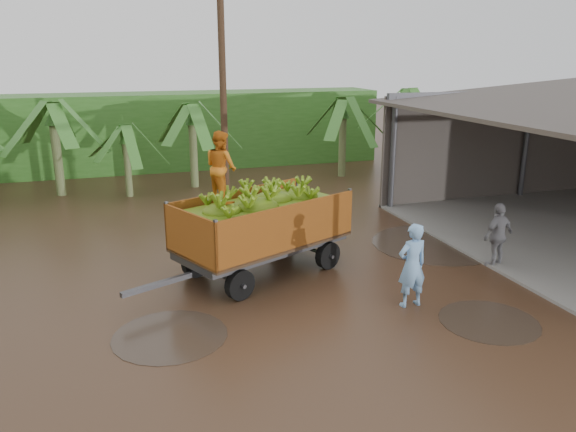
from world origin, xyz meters
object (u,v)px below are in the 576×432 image
object	(u,v)px
banana_trailer	(261,223)
utility_pole	(223,95)
man_grey	(498,235)
man_blue	(412,265)

from	to	relation	value
banana_trailer	utility_pole	bearing A→B (deg)	62.10
utility_pole	man_grey	bearing A→B (deg)	-54.37
utility_pole	banana_trailer	bearing A→B (deg)	-93.70
banana_trailer	man_blue	xyz separation A→B (m)	(2.64, -2.89, -0.38)
banana_trailer	man_blue	size ratio (longest dim) A/B	3.11
man_blue	utility_pole	bearing A→B (deg)	-80.42
banana_trailer	man_grey	world-z (taller)	banana_trailer
man_grey	man_blue	bearing A→B (deg)	9.09
man_blue	banana_trailer	bearing A→B (deg)	-51.59
man_blue	man_grey	bearing A→B (deg)	-160.78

